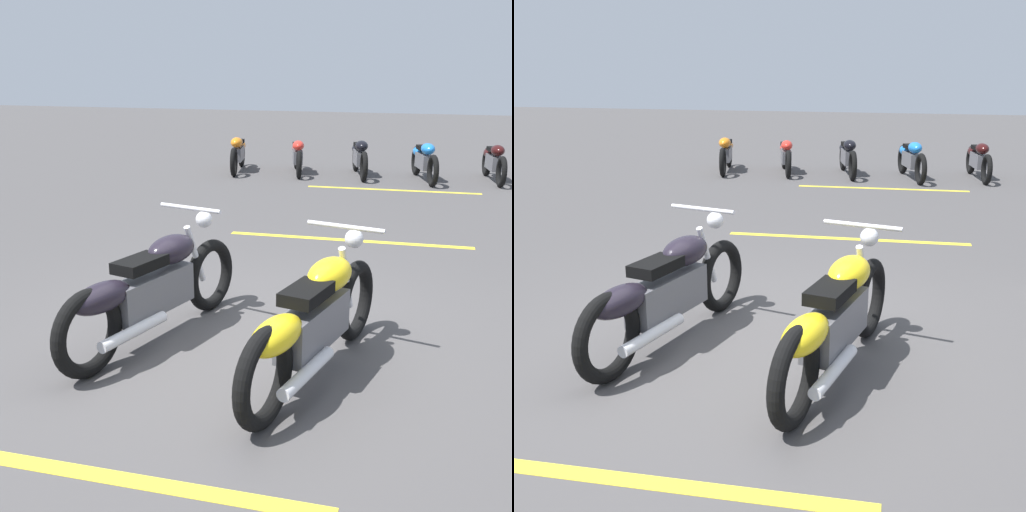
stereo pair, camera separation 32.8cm
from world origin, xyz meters
The scene contains 11 objects.
ground_plane centered at (0.00, 0.00, 0.00)m, with size 60.00×60.00×0.00m, color #474444.
motorcycle_bright_foreground centered at (-0.40, -0.69, 0.46)m, with size 2.21×0.68×1.04m.
motorcycle_dark_foreground centered at (-0.16, 0.71, 0.46)m, with size 2.21×0.71×1.04m.
motorcycle_row_far_left centered at (9.11, -2.11, 0.41)m, with size 1.99×0.47×0.75m.
motorcycle_row_left centered at (8.75, -0.77, 0.42)m, with size 2.00×0.71×0.78m.
motorcycle_row_center centered at (8.89, 0.57, 0.42)m, with size 1.99×0.67×0.77m.
motorcycle_row_right centered at (8.80, 1.91, 0.40)m, with size 1.89×0.67×0.73m.
motorcycle_row_far_right centered at (8.68, 3.24, 0.42)m, with size 2.01×0.59×0.77m.
parking_stripe_near centered at (-1.90, 0.43, 0.00)m, with size 3.20×0.12×0.01m, color yellow.
parking_stripe_mid centered at (3.54, -0.21, 0.00)m, with size 3.20×0.12×0.01m, color yellow.
parking_stripe_far centered at (7.41, -0.32, 0.00)m, with size 3.20×0.12×0.01m, color yellow.
Camera 2 is at (-4.52, -1.32, 2.15)m, focal length 43.91 mm.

